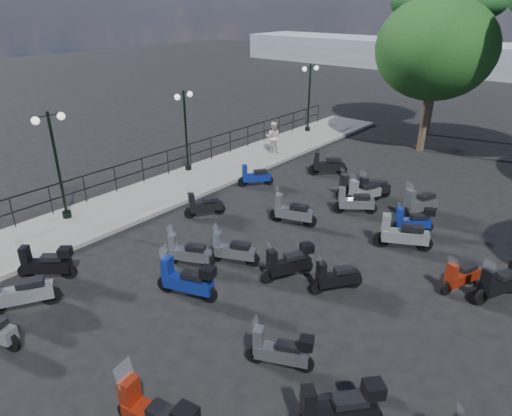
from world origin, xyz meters
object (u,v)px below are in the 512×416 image
Objects in this scene: scooter_3 at (204,206)px; scooter_13 at (281,351)px; scooter_16 at (402,235)px; lamp_post_0 at (56,159)px; scooter_11 at (363,193)px; scooter_27 at (500,283)px; scooter_15 at (233,251)px; lamp_post_1 at (186,126)px; scooter_17 at (354,202)px; scooter_14 at (187,280)px; scooter_4 at (255,177)px; scooter_30 at (188,253)px; scooter_31 at (373,189)px; scooter_2 at (46,264)px; scooter_21 at (461,277)px; scooter_5 at (327,165)px; scooter_19 at (338,410)px; scooter_22 at (419,204)px; scooter_9 at (292,212)px; lamp_post_2 at (309,94)px; pine_2 at (447,5)px; scooter_10 at (353,187)px; scooter_20 at (336,278)px; scooter_1 at (20,293)px; scooter_8 at (288,263)px; scooter_23 at (413,221)px.

scooter_3 reaches higher than scooter_13.
lamp_post_0 is at bearing 92.09° from scooter_16.
scooter_11 is 1.03× the size of scooter_27.
scooter_11 is 6.61m from scooter_15.
scooter_17 is (8.03, 0.94, -1.75)m from lamp_post_1.
scooter_17 is at bearing -25.38° from scooter_14.
scooter_27 is at bearing -150.88° from scooter_4.
scooter_31 reaches higher than scooter_30.
scooter_21 is (9.22, 6.99, -0.09)m from scooter_2.
scooter_16 reaches higher than scooter_5.
scooter_15 is at bearing 109.46° from scooter_31.
scooter_4 reaches higher than scooter_21.
scooter_11 is at bearing -23.60° from scooter_19.
scooter_22 is at bearing -20.77° from scooter_13.
scooter_9 is at bearing -14.58° from scooter_14.
scooter_14 is 5.35m from scooter_19.
scooter_13 is 10.02m from scooter_31.
scooter_13 is at bearing 168.55° from scooter_5.
scooter_16 is (10.10, 5.79, -1.83)m from lamp_post_0.
scooter_5 is at bearing -32.47° from lamp_post_2.
scooter_22 is (6.08, 5.04, 0.08)m from scooter_3.
scooter_14 is 1.23× the size of scooter_17.
scooter_9 reaches higher than scooter_11.
scooter_9 is 3.80m from scooter_16.
scooter_17 reaches higher than scooter_15.
scooter_9 is 16.18m from pine_2.
scooter_21 is 0.95× the size of scooter_31.
scooter_10 reaches higher than scooter_20.
scooter_1 reaches higher than scooter_2.
scooter_8 is at bearing -32.43° from lamp_post_1.
scooter_5 is 5.16m from scooter_22.
scooter_30 is at bearing 109.88° from scooter_15.
scooter_14 is 4.01m from scooter_20.
scooter_19 is at bearing -134.31° from scooter_30.
lamp_post_2 is at bearing -20.87° from scooter_21.
lamp_post_2 is at bearing 8.69° from scooter_23.
scooter_22 is (3.21, 3.49, 0.03)m from scooter_9.
scooter_20 is 0.89× the size of scooter_30.
scooter_27 is (13.60, -1.35, -1.71)m from lamp_post_1.
lamp_post_1 reaches higher than scooter_14.
scooter_14 is at bearing -103.28° from scooter_1.
scooter_16 is 1.09× the size of scooter_27.
lamp_post_2 reaches higher than scooter_10.
scooter_2 is at bearing 81.43° from scooter_22.
scooter_2 reaches higher than scooter_15.
scooter_30 is (-4.64, 1.57, -0.01)m from scooter_13.
scooter_11 is at bearing 179.32° from scooter_10.
scooter_4 is 12.33m from scooter_19.
lamp_post_1 is at bearing 13.61° from scooter_20.
lamp_post_2 reaches higher than scooter_8.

